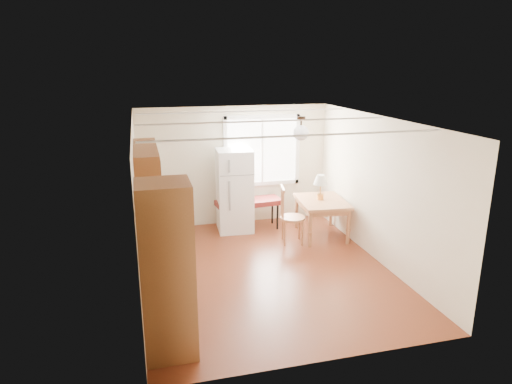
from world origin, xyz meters
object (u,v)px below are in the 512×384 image
object	(u,v)px
chair	(287,211)
refrigerator	(235,190)
bench	(249,203)
dining_table	(322,205)

from	to	relation	value
chair	refrigerator	bearing A→B (deg)	141.87
bench	dining_table	distance (m)	1.50
refrigerator	bench	distance (m)	0.41
bench	chair	bearing A→B (deg)	-66.66
dining_table	chair	xyz separation A→B (m)	(-0.78, -0.19, -0.00)
bench	dining_table	bearing A→B (deg)	-35.52
chair	bench	bearing A→B (deg)	130.27
refrigerator	chair	xyz separation A→B (m)	(0.82, -0.95, -0.21)
bench	chair	world-z (taller)	chair
refrigerator	dining_table	world-z (taller)	refrigerator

